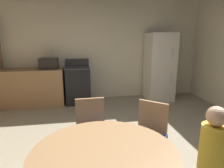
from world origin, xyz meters
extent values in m
plane|color=gray|center=(0.00, 0.00, 0.00)|extent=(14.00, 14.00, 0.00)
cube|color=beige|center=(0.00, 3.10, 1.35)|extent=(6.08, 0.12, 2.70)
cube|color=#9E754C|center=(-1.78, 2.70, 0.45)|extent=(1.92, 0.60, 0.90)
cube|color=black|center=(-0.47, 2.70, 0.45)|extent=(0.60, 0.60, 0.90)
cube|color=#38383D|center=(-0.47, 2.70, 0.91)|extent=(0.60, 0.60, 0.02)
cube|color=#38383D|center=(-0.47, 2.98, 1.01)|extent=(0.60, 0.04, 0.18)
cube|color=silver|center=(1.67, 2.65, 0.88)|extent=(0.68, 0.66, 1.76)
cylinder|color=#B2B2B7|center=(1.85, 2.31, 1.28)|extent=(0.02, 0.02, 0.22)
cylinder|color=#B2B2B7|center=(1.85, 2.31, 0.63)|extent=(0.02, 0.02, 0.30)
cube|color=black|center=(-1.15, 2.70, 1.03)|extent=(0.44, 0.32, 0.26)
cylinder|color=#9E754C|center=(-0.27, -0.86, 0.74)|extent=(1.19, 1.19, 0.04)
cylinder|color=#9E754C|center=(0.35, -0.42, 0.21)|extent=(0.03, 0.03, 0.43)
cylinder|color=#9E754C|center=(0.10, -0.20, 0.21)|extent=(0.03, 0.03, 0.43)
cylinder|color=#9E754C|center=(0.58, -0.17, 0.21)|extent=(0.03, 0.03, 0.43)
cylinder|color=#9E754C|center=(0.32, 0.06, 0.21)|extent=(0.03, 0.03, 0.43)
cube|color=navy|center=(0.34, -0.18, 0.45)|extent=(0.56, 0.56, 0.05)
cube|color=#9E754C|center=(0.46, -0.05, 0.66)|extent=(0.31, 0.28, 0.42)
cylinder|color=#9E754C|center=(-0.13, -0.12, 0.21)|extent=(0.03, 0.03, 0.43)
cylinder|color=#9E754C|center=(-0.47, -0.13, 0.21)|extent=(0.03, 0.03, 0.43)
cylinder|color=#9E754C|center=(-0.14, 0.22, 0.21)|extent=(0.03, 0.03, 0.43)
cylinder|color=#9E754C|center=(-0.48, 0.21, 0.21)|extent=(0.03, 0.03, 0.43)
cube|color=navy|center=(-0.31, 0.05, 0.45)|extent=(0.42, 0.42, 0.05)
cube|color=#9E754C|center=(-0.31, 0.23, 0.66)|extent=(0.38, 0.05, 0.42)
cylinder|color=gold|center=(0.68, -0.88, 0.71)|extent=(0.22, 0.22, 0.42)
sphere|color=#D6A884|center=(0.68, -0.88, 1.00)|extent=(0.17, 0.17, 0.17)
camera|label=1|loc=(-0.44, -2.24, 1.65)|focal=31.56mm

